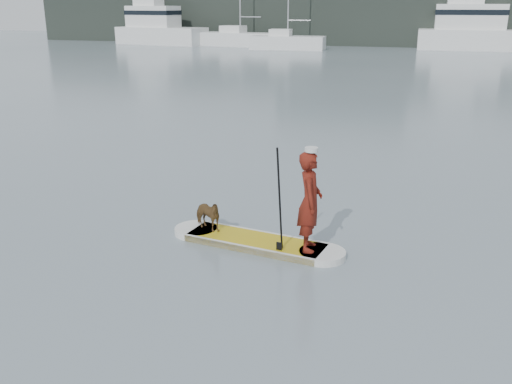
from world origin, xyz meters
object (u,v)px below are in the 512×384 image
(paddler, at_px, (310,201))
(motor_yacht_b, at_px, (158,27))
(dog, at_px, (207,215))
(sailboat_c, at_px, (287,42))
(paddleboard, at_px, (256,242))
(motor_yacht_a, at_px, (476,29))
(sailboat_b, at_px, (240,38))

(paddler, relative_size, motor_yacht_b, 0.17)
(dog, bearing_deg, sailboat_c, 37.63)
(paddleboard, distance_m, motor_yacht_a, 49.80)
(sailboat_b, bearing_deg, sailboat_c, -18.18)
(paddler, height_order, sailboat_c, sailboat_c)
(motor_yacht_a, distance_m, motor_yacht_b, 31.80)
(paddleboard, height_order, motor_yacht_a, motor_yacht_a)
(paddler, bearing_deg, motor_yacht_a, -16.35)
(paddleboard, height_order, motor_yacht_b, motor_yacht_b)
(paddler, relative_size, sailboat_b, 0.14)
(paddler, relative_size, motor_yacht_a, 0.15)
(paddleboard, bearing_deg, dog, 180.00)
(dog, relative_size, motor_yacht_b, 0.07)
(paddler, relative_size, sailboat_c, 0.17)
(paddler, bearing_deg, sailboat_b, 9.55)
(sailboat_c, distance_m, motor_yacht_a, 17.51)
(dog, xyz_separation_m, motor_yacht_a, (6.58, 49.32, 1.48))
(paddleboard, xyz_separation_m, paddler, (0.99, -0.13, 0.92))
(sailboat_c, bearing_deg, motor_yacht_b, 165.25)
(paddler, bearing_deg, sailboat_c, 4.18)
(motor_yacht_a, height_order, motor_yacht_b, motor_yacht_a)
(motor_yacht_b, bearing_deg, dog, -52.76)
(paddleboard, relative_size, dog, 4.65)
(motor_yacht_a, bearing_deg, motor_yacht_b, -178.66)
(motor_yacht_a, bearing_deg, dog, -99.57)
(paddleboard, xyz_separation_m, sailboat_c, (-11.17, 44.48, 0.67))
(dog, relative_size, sailboat_c, 0.07)
(motor_yacht_a, bearing_deg, sailboat_c, -165.43)
(motor_yacht_a, bearing_deg, sailboat_b, -176.58)
(dog, relative_size, motor_yacht_a, 0.06)
(motor_yacht_b, bearing_deg, paddleboard, -51.90)
(paddler, xyz_separation_m, sailboat_c, (-12.15, 44.61, -0.24))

